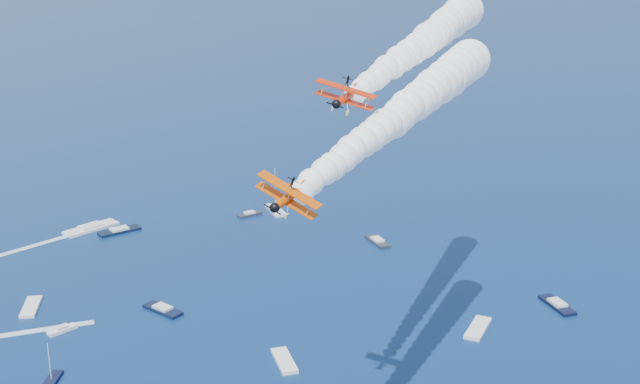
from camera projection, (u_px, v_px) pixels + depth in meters
biplane_lead at (346, 98)px, 104.54m from camera, size 10.28×11.30×6.95m
biplane_trail at (288, 198)px, 84.20m from camera, size 9.23×10.31×7.29m
smoke_trail_lead at (420, 45)px, 132.54m from camera, size 69.13×58.20×11.98m
smoke_trail_trail at (404, 111)px, 111.44m from camera, size 68.95×53.73×11.98m
spectator_boats at (39, 303)px, 179.86m from camera, size 195.21×152.79×0.70m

